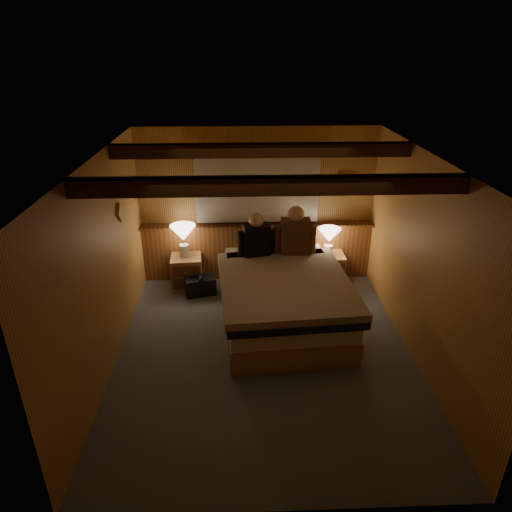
{
  "coord_description": "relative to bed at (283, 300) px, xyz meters",
  "views": [
    {
      "loc": [
        -0.29,
        -4.58,
        3.47
      ],
      "look_at": [
        -0.09,
        0.4,
        1.14
      ],
      "focal_mm": 32.0,
      "sensor_mm": 36.0,
      "label": 1
    }
  ],
  "objects": [
    {
      "name": "floor",
      "position": [
        -0.29,
        -0.65,
        -0.38
      ],
      "size": [
        4.2,
        4.2,
        0.0
      ],
      "primitive_type": "plane",
      "color": "#4B4F59",
      "rests_on": "ground"
    },
    {
      "name": "ceiling",
      "position": [
        -0.29,
        -0.65,
        2.02
      ],
      "size": [
        4.2,
        4.2,
        0.0
      ],
      "primitive_type": "plane",
      "rotation": [
        3.14,
        0.0,
        0.0
      ],
      "color": "#B98945",
      "rests_on": "wall_back"
    },
    {
      "name": "wall_back",
      "position": [
        -0.29,
        1.45,
        0.82
      ],
      "size": [
        3.6,
        0.0,
        3.6
      ],
      "primitive_type": "plane",
      "rotation": [
        1.57,
        0.0,
        0.0
      ],
      "color": "#CC9249",
      "rests_on": "floor"
    },
    {
      "name": "wall_left",
      "position": [
        -2.09,
        -0.65,
        0.82
      ],
      "size": [
        0.0,
        4.2,
        4.2
      ],
      "primitive_type": "plane",
      "rotation": [
        1.57,
        0.0,
        1.57
      ],
      "color": "#CC9249",
      "rests_on": "floor"
    },
    {
      "name": "wall_right",
      "position": [
        1.51,
        -0.65,
        0.82
      ],
      "size": [
        0.0,
        4.2,
        4.2
      ],
      "primitive_type": "plane",
      "rotation": [
        1.57,
        0.0,
        -1.57
      ],
      "color": "#CC9249",
      "rests_on": "floor"
    },
    {
      "name": "wall_front",
      "position": [
        -0.29,
        -2.75,
        0.82
      ],
      "size": [
        3.6,
        0.0,
        3.6
      ],
      "primitive_type": "plane",
      "rotation": [
        -1.57,
        0.0,
        0.0
      ],
      "color": "#CC9249",
      "rests_on": "floor"
    },
    {
      "name": "wainscot",
      "position": [
        -0.29,
        1.39,
        0.11
      ],
      "size": [
        3.6,
        0.23,
        0.94
      ],
      "color": "brown",
      "rests_on": "wall_back"
    },
    {
      "name": "curtain_window",
      "position": [
        -0.29,
        1.38,
        1.15
      ],
      "size": [
        2.18,
        0.09,
        1.11
      ],
      "color": "#432910",
      "rests_on": "wall_back"
    },
    {
      "name": "ceiling_beams",
      "position": [
        -0.29,
        -0.5,
        1.93
      ],
      "size": [
        3.6,
        1.65,
        0.16
      ],
      "color": "#432910",
      "rests_on": "ceiling"
    },
    {
      "name": "coat_rail",
      "position": [
        -2.01,
        0.93,
        1.29
      ],
      "size": [
        0.05,
        0.55,
        0.24
      ],
      "color": "silver",
      "rests_on": "wall_left"
    },
    {
      "name": "framed_print",
      "position": [
        1.06,
        1.43,
        1.17
      ],
      "size": [
        0.3,
        0.04,
        0.25
      ],
      "color": "tan",
      "rests_on": "wall_back"
    },
    {
      "name": "bed",
      "position": [
        0.0,
        0.0,
        0.0
      ],
      "size": [
        1.79,
        2.23,
        0.72
      ],
      "rotation": [
        0.0,
        0.0,
        0.08
      ],
      "color": "#AB8649",
      "rests_on": "floor"
    },
    {
      "name": "nightstand_left",
      "position": [
        -1.39,
        1.12,
        -0.12
      ],
      "size": [
        0.49,
        0.44,
        0.51
      ],
      "rotation": [
        0.0,
        0.0,
        0.07
      ],
      "color": "#AB8649",
      "rests_on": "floor"
    },
    {
      "name": "nightstand_right",
      "position": [
        0.82,
        1.12,
        -0.12
      ],
      "size": [
        0.46,
        0.42,
        0.5
      ],
      "rotation": [
        0.0,
        0.0,
        0.01
      ],
      "color": "#AB8649",
      "rests_on": "floor"
    },
    {
      "name": "lamp_left",
      "position": [
        -1.41,
        1.15,
        0.48
      ],
      "size": [
        0.38,
        0.38,
        0.5
      ],
      "color": "silver",
      "rests_on": "nightstand_left"
    },
    {
      "name": "lamp_right",
      "position": [
        0.79,
        1.09,
        0.44
      ],
      "size": [
        0.34,
        0.34,
        0.44
      ],
      "color": "silver",
      "rests_on": "nightstand_right"
    },
    {
      "name": "person_left",
      "position": [
        -0.33,
        0.71,
        0.6
      ],
      "size": [
        0.53,
        0.28,
        0.65
      ],
      "rotation": [
        0.0,
        0.0,
        0.21
      ],
      "color": "black",
      "rests_on": "bed"
    },
    {
      "name": "person_right",
      "position": [
        0.23,
        0.75,
        0.64
      ],
      "size": [
        0.6,
        0.26,
        0.73
      ],
      "rotation": [
        0.0,
        0.0,
        -0.05
      ],
      "color": "#513220",
      "rests_on": "bed"
    },
    {
      "name": "duffel_bag",
      "position": [
        -1.18,
        0.88,
        -0.23
      ],
      "size": [
        0.5,
        0.37,
        0.33
      ],
      "rotation": [
        0.0,
        0.0,
        0.24
      ],
      "color": "black",
      "rests_on": "floor"
    }
  ]
}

